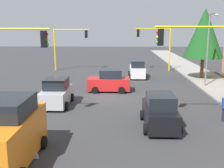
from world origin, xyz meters
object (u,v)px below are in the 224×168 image
at_px(car_red, 109,81).
at_px(car_white, 137,70).
at_px(traffic_signal_near_left, 201,54).
at_px(tree_roadside_mid, 204,33).
at_px(car_black, 160,112).
at_px(traffic_signal_near_right, 5,55).
at_px(traffic_signal_far_right, 69,41).
at_px(delivery_van_orange, 9,134).
at_px(car_silver, 56,93).
at_px(traffic_signal_far_left, 156,40).
at_px(pedestrian_crossing, 224,107).
at_px(street_lamp_curbside, 209,42).

xyz_separation_m(car_red, car_white, (-6.99, 2.91, 0.00)).
bearing_deg(car_white, traffic_signal_near_left, 10.22).
bearing_deg(tree_roadside_mid, car_black, -24.05).
xyz_separation_m(traffic_signal_near_right, car_white, (-14.99, 8.71, -3.12)).
bearing_deg(traffic_signal_near_right, traffic_signal_near_left, 90.00).
height_order(traffic_signal_far_right, delivery_van_orange, traffic_signal_far_right).
relative_size(traffic_signal_far_right, car_silver, 1.44).
height_order(traffic_signal_near_right, tree_roadside_mid, tree_roadside_mid).
relative_size(traffic_signal_near_right, delivery_van_orange, 1.18).
xyz_separation_m(car_red, car_silver, (4.58, -3.70, 0.00)).
bearing_deg(traffic_signal_far_right, car_silver, 7.12).
relative_size(traffic_signal_far_left, traffic_signal_near_right, 0.99).
xyz_separation_m(car_red, pedestrian_crossing, (7.85, 7.27, 0.01)).
distance_m(traffic_signal_far_left, traffic_signal_near_left, 20.00).
distance_m(street_lamp_curbside, car_white, 8.89).
xyz_separation_m(traffic_signal_far_right, car_white, (5.01, 8.68, -2.99)).
bearing_deg(traffic_signal_near_left, pedestrian_crossing, 95.23).
height_order(traffic_signal_far_left, delivery_van_orange, traffic_signal_far_left).
bearing_deg(traffic_signal_near_left, car_red, -144.94).
bearing_deg(car_red, street_lamp_curbside, 100.04).
xyz_separation_m(tree_roadside_mid, pedestrian_crossing, (13.85, -2.63, -4.11)).
bearing_deg(car_silver, street_lamp_curbside, 115.82).
height_order(car_red, car_silver, same).
distance_m(traffic_signal_far_right, traffic_signal_near_left, 23.01).
height_order(traffic_signal_far_left, car_red, traffic_signal_far_left).
bearing_deg(car_silver, car_white, 150.25).
bearing_deg(pedestrian_crossing, car_red, -137.19).
height_order(tree_roadside_mid, car_white, tree_roadside_mid).
bearing_deg(traffic_signal_near_left, car_black, -68.62).
distance_m(traffic_signal_far_right, car_silver, 16.97).
bearing_deg(traffic_signal_near_right, traffic_signal_far_left, 150.35).
bearing_deg(street_lamp_curbside, pedestrian_crossing, -10.94).
bearing_deg(car_silver, tree_roadside_mid, 127.89).
bearing_deg(car_red, traffic_signal_far_left, 155.05).
relative_size(traffic_signal_near_left, street_lamp_curbside, 0.83).
bearing_deg(delivery_van_orange, car_white, 162.15).
bearing_deg(traffic_signal_far_right, street_lamp_curbside, 55.05).
bearing_deg(car_white, traffic_signal_near_right, -30.17).
height_order(tree_roadside_mid, delivery_van_orange, tree_roadside_mid).
height_order(traffic_signal_far_left, tree_roadside_mid, tree_roadside_mid).
relative_size(traffic_signal_near_left, car_red, 1.57).
bearing_deg(car_silver, traffic_signal_near_right, -31.57).
distance_m(traffic_signal_near_right, car_white, 17.61).
distance_m(car_silver, pedestrian_crossing, 11.44).
bearing_deg(traffic_signal_far_right, car_white, 59.99).
bearing_deg(car_white, street_lamp_curbside, 49.01).
bearing_deg(traffic_signal_near_right, car_red, 144.06).
xyz_separation_m(traffic_signal_near_left, street_lamp_curbside, (-9.61, 3.48, 0.25)).
distance_m(traffic_signal_near_right, car_red, 10.36).
bearing_deg(pedestrian_crossing, traffic_signal_near_left, -84.77).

